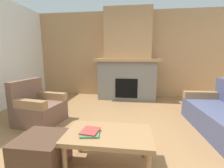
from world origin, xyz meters
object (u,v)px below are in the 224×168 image
object	(u,v)px
armchair	(38,108)
coffee_table	(109,137)
fireplace	(127,61)
ottoman	(42,153)

from	to	relation	value
armchair	coffee_table	xyz separation A→B (m)	(1.57, -1.09, 0.08)
armchair	fireplace	bearing A→B (deg)	52.38
coffee_table	ottoman	xyz separation A→B (m)	(-0.76, -0.14, -0.18)
ottoman	coffee_table	bearing A→B (deg)	10.24
fireplace	coffee_table	bearing A→B (deg)	-91.48
fireplace	armchair	world-z (taller)	fireplace
fireplace	coffee_table	size ratio (longest dim) A/B	2.70
fireplace	armchair	size ratio (longest dim) A/B	3.12
fireplace	armchair	xyz separation A→B (m)	(-1.66, -2.15, -0.87)
fireplace	armchair	distance (m)	2.85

